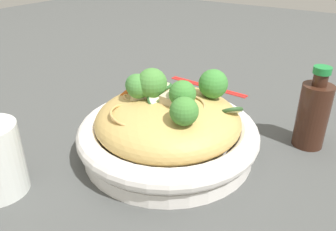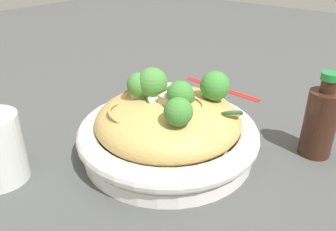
{
  "view_description": "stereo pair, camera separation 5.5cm",
  "coord_description": "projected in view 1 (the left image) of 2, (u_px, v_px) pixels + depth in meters",
  "views": [
    {
      "loc": [
        -0.41,
        -0.27,
        0.32
      ],
      "look_at": [
        0.0,
        0.0,
        0.07
      ],
      "focal_mm": 36.5,
      "sensor_mm": 36.0,
      "label": 1
    },
    {
      "loc": [
        -0.38,
        -0.31,
        0.32
      ],
      "look_at": [
        0.0,
        0.0,
        0.07
      ],
      "focal_mm": 36.5,
      "sensor_mm": 36.0,
      "label": 2
    }
  ],
  "objects": [
    {
      "name": "noodle_heap",
      "position": [
        168.0,
        120.0,
        0.55
      ],
      "size": [
        0.24,
        0.24,
        0.08
      ],
      "color": "tan",
      "rests_on": "serving_bowl"
    },
    {
      "name": "chopsticks_pair",
      "position": [
        208.0,
        86.0,
        0.84
      ],
      "size": [
        0.03,
        0.21,
        0.01
      ],
      "color": "red",
      "rests_on": "ground_plane"
    },
    {
      "name": "chicken_chunks",
      "position": [
        151.0,
        95.0,
        0.54
      ],
      "size": [
        0.05,
        0.09,
        0.03
      ],
      "color": "#C5B28E",
      "rests_on": "serving_bowl"
    },
    {
      "name": "ground_plane",
      "position": [
        168.0,
        152.0,
        0.58
      ],
      "size": [
        3.0,
        3.0,
        0.0
      ],
      "primitive_type": "plane",
      "color": "#464847"
    },
    {
      "name": "carrot_coins",
      "position": [
        158.0,
        98.0,
        0.54
      ],
      "size": [
        0.04,
        0.14,
        0.03
      ],
      "color": "orange",
      "rests_on": "serving_bowl"
    },
    {
      "name": "broccoli_florets",
      "position": [
        172.0,
        90.0,
        0.52
      ],
      "size": [
        0.15,
        0.16,
        0.07
      ],
      "color": "#A4B66F",
      "rests_on": "serving_bowl"
    },
    {
      "name": "serving_bowl",
      "position": [
        168.0,
        137.0,
        0.57
      ],
      "size": [
        0.3,
        0.3,
        0.06
      ],
      "color": "white",
      "rests_on": "ground_plane"
    },
    {
      "name": "zucchini_slices",
      "position": [
        182.0,
        97.0,
        0.54
      ],
      "size": [
        0.11,
        0.17,
        0.04
      ],
      "color": "beige",
      "rests_on": "serving_bowl"
    },
    {
      "name": "soy_sauce_bottle",
      "position": [
        313.0,
        114.0,
        0.58
      ],
      "size": [
        0.05,
        0.05,
        0.14
      ],
      "color": "#381E14",
      "rests_on": "ground_plane"
    }
  ]
}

